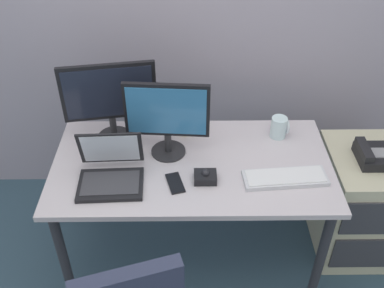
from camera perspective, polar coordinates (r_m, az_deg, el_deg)
ground_plane at (r=2.81m, az=0.00°, el=-13.64°), size 8.00×8.00×0.00m
desk at (r=2.34m, az=0.00°, el=-3.84°), size 1.43×0.75×0.72m
file_cabinet at (r=2.79m, az=20.31°, el=-7.00°), size 0.42×0.53×0.67m
desk_phone at (r=2.55m, az=22.01°, el=-1.33°), size 0.17×0.20×0.09m
monitor_main at (r=2.35m, az=-10.48°, el=5.92°), size 0.48×0.18×0.45m
monitor_side at (r=2.22m, az=-3.22°, el=3.64°), size 0.43×0.18×0.41m
keyboard at (r=2.23m, az=11.78°, el=-4.22°), size 0.42×0.17×0.03m
laptop at (r=2.20m, az=-10.33°, el=-3.41°), size 0.32×0.30×0.23m
trackball_mouse at (r=2.18m, az=1.71°, el=-4.17°), size 0.11×0.09×0.07m
coffee_mug at (r=2.48m, az=11.05°, el=2.11°), size 0.10×0.09×0.12m
cell_phone at (r=2.17m, az=-2.17°, el=-5.00°), size 0.10×0.15×0.01m
banana at (r=2.52m, az=-0.77°, el=2.50°), size 0.07×0.19×0.04m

